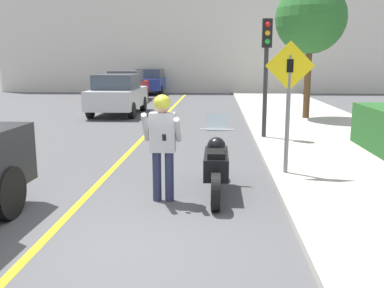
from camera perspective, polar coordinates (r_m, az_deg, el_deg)
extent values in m
plane|color=#4C4C4F|center=(5.47, -13.95, -13.30)|extent=(80.00, 80.00, 0.00)
cube|color=#ADA89E|center=(9.57, 23.09, -2.95)|extent=(4.40, 44.00, 0.11)
cube|color=yellow|center=(11.18, -7.82, -0.52)|extent=(0.12, 36.00, 0.01)
cube|color=beige|center=(30.82, 0.54, 13.93)|extent=(28.00, 1.20, 7.56)
cylinder|color=black|center=(6.47, 3.19, -6.39)|extent=(0.14, 0.58, 0.58)
cylinder|color=black|center=(8.16, 3.26, -2.70)|extent=(0.14, 0.58, 0.58)
cube|color=black|center=(7.25, 3.25, -2.58)|extent=(0.40, 1.21, 0.36)
sphere|color=black|center=(7.36, 3.27, -0.31)|extent=(0.32, 0.32, 0.32)
cube|color=black|center=(6.93, 3.25, -1.35)|extent=(0.28, 0.48, 0.10)
cylinder|color=silver|center=(7.75, 3.30, 1.92)|extent=(0.62, 0.03, 0.03)
cube|color=silver|center=(7.81, 3.32, 2.88)|extent=(0.36, 0.12, 0.31)
cylinder|color=#282D4C|center=(6.89, -4.69, -4.31)|extent=(0.14, 0.14, 0.81)
cylinder|color=#282D4C|center=(6.87, -3.04, -4.34)|extent=(0.14, 0.14, 0.81)
cube|color=#B7B7BC|center=(6.72, -3.94, 1.57)|extent=(0.40, 0.22, 0.62)
cylinder|color=#B7B7BC|center=(6.65, -6.20, 2.23)|extent=(0.09, 0.38, 0.48)
cylinder|color=#B7B7BC|center=(6.57, -1.92, 1.91)|extent=(0.09, 0.44, 0.44)
sphere|color=tan|center=(6.67, -3.99, 5.05)|extent=(0.22, 0.22, 0.22)
sphere|color=gold|center=(6.66, -4.00, 5.49)|extent=(0.26, 0.26, 0.26)
cube|color=black|center=(6.45, -3.73, 0.88)|extent=(0.06, 0.05, 0.11)
cylinder|color=black|center=(6.66, -23.46, -5.99)|extent=(0.24, 0.77, 0.76)
cylinder|color=slate|center=(8.24, 12.64, 3.77)|extent=(0.08, 0.08, 2.21)
cube|color=yellow|center=(8.16, 12.94, 10.12)|extent=(0.91, 0.02, 0.91)
cube|color=black|center=(8.14, 12.95, 10.12)|extent=(0.12, 0.01, 0.24)
cylinder|color=#2D2D30|center=(12.08, 9.78, 8.51)|extent=(0.12, 0.12, 3.22)
cube|color=black|center=(12.08, 9.98, 14.34)|extent=(0.26, 0.22, 0.76)
sphere|color=red|center=(11.97, 10.09, 15.42)|extent=(0.14, 0.14, 0.14)
sphere|color=gold|center=(11.96, 10.05, 14.37)|extent=(0.14, 0.14, 0.14)
sphere|color=green|center=(11.95, 10.01, 13.32)|extent=(0.14, 0.14, 0.14)
cylinder|color=brown|center=(16.60, 15.14, 8.10)|extent=(0.24, 0.24, 2.73)
sphere|color=#2D6B2D|center=(16.65, 15.55, 15.89)|extent=(2.56, 2.56, 2.56)
cylinder|color=black|center=(19.80, -11.26, 5.31)|extent=(0.22, 0.64, 0.64)
cylinder|color=black|center=(19.45, -6.52, 5.35)|extent=(0.22, 0.64, 0.64)
cylinder|color=black|center=(17.31, -13.43, 4.42)|extent=(0.22, 0.64, 0.64)
cylinder|color=black|center=(16.90, -8.03, 4.46)|extent=(0.22, 0.64, 0.64)
cube|color=silver|center=(18.31, -9.81, 6.10)|extent=(1.80, 4.20, 0.76)
cube|color=#38424C|center=(18.10, -10.01, 8.20)|extent=(1.58, 2.18, 0.60)
cylinder|color=black|center=(25.90, -9.82, 6.66)|extent=(0.22, 0.64, 0.64)
cylinder|color=black|center=(25.57, -6.18, 6.70)|extent=(0.22, 0.64, 0.64)
cylinder|color=black|center=(23.38, -11.27, 6.16)|extent=(0.22, 0.64, 0.64)
cylinder|color=black|center=(23.02, -7.26, 6.21)|extent=(0.22, 0.64, 0.64)
cube|color=#B21E19|center=(24.43, -8.64, 7.34)|extent=(1.80, 4.20, 0.76)
cube|color=#38424C|center=(24.23, -8.77, 8.91)|extent=(1.58, 2.18, 0.60)
cylinder|color=black|center=(31.00, -6.64, 7.44)|extent=(0.22, 0.64, 0.64)
cylinder|color=black|center=(30.76, -3.58, 7.47)|extent=(0.22, 0.64, 0.64)
cylinder|color=black|center=(28.45, -7.56, 7.11)|extent=(0.22, 0.64, 0.64)
cylinder|color=black|center=(28.18, -4.22, 7.13)|extent=(0.22, 0.64, 0.64)
cube|color=navy|center=(29.56, -5.50, 8.03)|extent=(1.80, 4.20, 0.76)
cube|color=#38424C|center=(29.37, -5.58, 9.34)|extent=(1.58, 2.18, 0.60)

